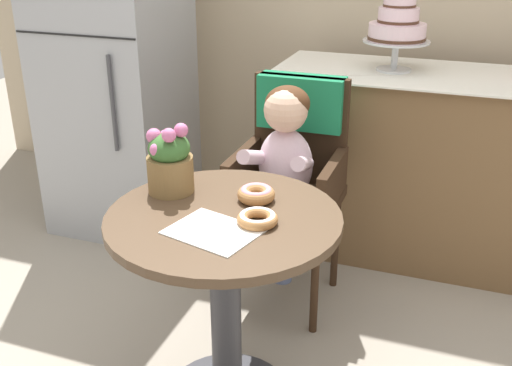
% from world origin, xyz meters
% --- Properties ---
extents(cafe_table, '(0.72, 0.72, 0.72)m').
position_xyz_m(cafe_table, '(0.00, 0.00, 0.51)').
color(cafe_table, '#4C3826').
rests_on(cafe_table, ground).
extents(wicker_chair, '(0.42, 0.45, 0.95)m').
position_xyz_m(wicker_chair, '(-0.00, 0.75, 0.64)').
color(wicker_chair, '#332114').
rests_on(wicker_chair, ground).
extents(seated_child, '(0.27, 0.32, 0.73)m').
position_xyz_m(seated_child, '(-0.00, 0.60, 0.68)').
color(seated_child, silver).
rests_on(seated_child, ground).
extents(paper_napkin, '(0.29, 0.25, 0.00)m').
position_xyz_m(paper_napkin, '(0.02, -0.11, 0.72)').
color(paper_napkin, white).
rests_on(paper_napkin, cafe_table).
extents(donut_front, '(0.12, 0.12, 0.03)m').
position_xyz_m(donut_front, '(0.12, -0.02, 0.74)').
color(donut_front, '#AD7542').
rests_on(donut_front, cafe_table).
extents(donut_mid, '(0.12, 0.12, 0.04)m').
position_xyz_m(donut_mid, '(0.06, 0.13, 0.74)').
color(donut_mid, '#AD7542').
rests_on(donut_mid, cafe_table).
extents(flower_vase, '(0.15, 0.15, 0.24)m').
position_xyz_m(flower_vase, '(-0.23, 0.10, 0.83)').
color(flower_vase, brown).
rests_on(flower_vase, cafe_table).
extents(display_counter, '(1.56, 0.62, 0.90)m').
position_xyz_m(display_counter, '(0.55, 1.30, 0.45)').
color(display_counter, brown).
rests_on(display_counter, ground).
extents(tiered_cake_stand, '(0.30, 0.30, 0.34)m').
position_xyz_m(tiered_cake_stand, '(0.31, 1.30, 1.10)').
color(tiered_cake_stand, silver).
rests_on(tiered_cake_stand, display_counter).
extents(refrigerator, '(0.64, 0.63, 1.70)m').
position_xyz_m(refrigerator, '(-1.05, 1.10, 0.85)').
color(refrigerator, '#9EA0A5').
rests_on(refrigerator, ground).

